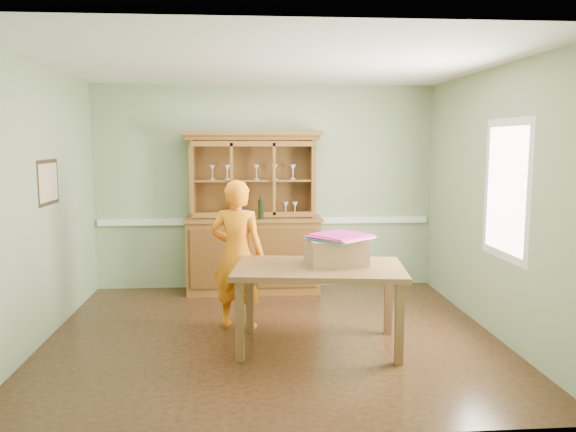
{
  "coord_description": "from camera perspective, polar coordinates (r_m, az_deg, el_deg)",
  "views": [
    {
      "loc": [
        -0.25,
        -5.49,
        1.95
      ],
      "look_at": [
        0.19,
        0.4,
        1.17
      ],
      "focal_mm": 35.0,
      "sensor_mm": 36.0,
      "label": 1
    }
  ],
  "objects": [
    {
      "name": "dining_table",
      "position": [
        5.34,
        3.17,
        -6.08
      ],
      "size": [
        1.69,
        1.14,
        0.79
      ],
      "rotation": [
        0.0,
        0.0,
        -0.13
      ],
      "color": "brown",
      "rests_on": "floor"
    },
    {
      "name": "wall_right",
      "position": [
        6.06,
        20.13,
        1.36
      ],
      "size": [
        0.0,
        4.0,
        4.0
      ],
      "primitive_type": "plane",
      "rotation": [
        1.57,
        0.0,
        -1.57
      ],
      "color": "#8DA57C",
      "rests_on": "floor"
    },
    {
      "name": "wall_front",
      "position": [
        3.55,
        -0.14,
        -2.24
      ],
      "size": [
        4.5,
        0.0,
        4.5
      ],
      "primitive_type": "plane",
      "rotation": [
        -1.57,
        0.0,
        0.0
      ],
      "color": "#8DA57C",
      "rests_on": "floor"
    },
    {
      "name": "cardboard_box",
      "position": [
        5.39,
        4.89,
        -3.59
      ],
      "size": [
        0.58,
        0.48,
        0.25
      ],
      "primitive_type": "cube",
      "rotation": [
        0.0,
        0.0,
        0.1
      ],
      "color": "#9B7650",
      "rests_on": "dining_table"
    },
    {
      "name": "kite_stack",
      "position": [
        5.32,
        5.29,
        -2.12
      ],
      "size": [
        0.64,
        0.64,
        0.04
      ],
      "rotation": [
        0.0,
        0.0,
        0.72
      ],
      "color": "#3BC980",
      "rests_on": "cardboard_box"
    },
    {
      "name": "china_hutch",
      "position": [
        7.35,
        -3.54,
        -2.02
      ],
      "size": [
        1.78,
        0.59,
        2.09
      ],
      "color": "brown",
      "rests_on": "floor"
    },
    {
      "name": "chair_rail",
      "position": [
        7.54,
        -2.33,
        -0.51
      ],
      "size": [
        4.41,
        0.05,
        0.08
      ],
      "primitive_type": "cube",
      "color": "white",
      "rests_on": "wall_back"
    },
    {
      "name": "wall_back",
      "position": [
        7.51,
        -2.35,
        2.91
      ],
      "size": [
        4.5,
        0.0,
        4.5
      ],
      "primitive_type": "plane",
      "rotation": [
        1.57,
        0.0,
        0.0
      ],
      "color": "#8DA57C",
      "rests_on": "floor"
    },
    {
      "name": "person",
      "position": [
        5.91,
        -5.19,
        -3.91
      ],
      "size": [
        0.65,
        0.5,
        1.57
      ],
      "primitive_type": "imported",
      "rotation": [
        0.0,
        0.0,
        2.9
      ],
      "color": "orange",
      "rests_on": "floor"
    },
    {
      "name": "framed_map",
      "position": [
        6.13,
        -23.14,
        3.15
      ],
      "size": [
        0.03,
        0.6,
        0.46
      ],
      "color": "#342314",
      "rests_on": "wall_left"
    },
    {
      "name": "window_panel",
      "position": [
        5.77,
        21.24,
        2.51
      ],
      "size": [
        0.03,
        0.96,
        1.36
      ],
      "color": "white",
      "rests_on": "wall_right"
    },
    {
      "name": "floor",
      "position": [
        5.83,
        -1.59,
        -12.05
      ],
      "size": [
        4.5,
        4.5,
        0.0
      ],
      "primitive_type": "plane",
      "color": "#4D2F19",
      "rests_on": "ground"
    },
    {
      "name": "ceiling",
      "position": [
        5.54,
        -1.7,
        15.27
      ],
      "size": [
        4.5,
        4.5,
        0.0
      ],
      "primitive_type": "plane",
      "rotation": [
        3.14,
        0.0,
        0.0
      ],
      "color": "white",
      "rests_on": "wall_back"
    },
    {
      "name": "wall_left",
      "position": [
        5.87,
        -24.17,
        0.97
      ],
      "size": [
        0.0,
        4.0,
        4.0
      ],
      "primitive_type": "plane",
      "rotation": [
        1.57,
        0.0,
        1.57
      ],
      "color": "#8DA57C",
      "rests_on": "floor"
    }
  ]
}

